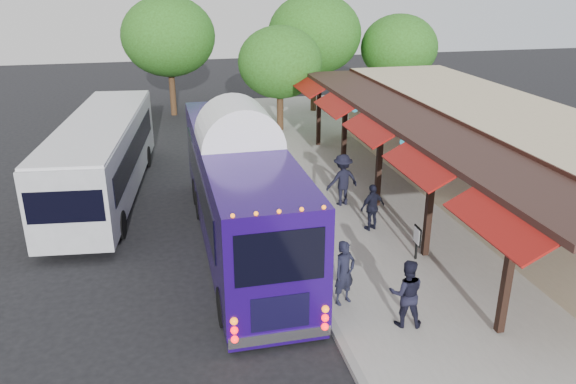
{
  "coord_description": "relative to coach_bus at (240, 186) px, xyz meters",
  "views": [
    {
      "loc": [
        -3.58,
        -13.85,
        8.14
      ],
      "look_at": [
        0.0,
        2.04,
        1.8
      ],
      "focal_mm": 35.0,
      "sensor_mm": 36.0,
      "label": 1
    }
  ],
  "objects": [
    {
      "name": "ground",
      "position": [
        1.45,
        -2.41,
        -1.99
      ],
      "size": [
        90.0,
        90.0,
        0.0
      ],
      "primitive_type": "plane",
      "color": "black",
      "rests_on": "ground"
    },
    {
      "name": "sidewalk",
      "position": [
        6.45,
        1.59,
        -1.91
      ],
      "size": [
        10.0,
        40.0,
        0.15
      ],
      "primitive_type": "cube",
      "color": "#9E9B93",
      "rests_on": "ground"
    },
    {
      "name": "curb",
      "position": [
        1.5,
        1.59,
        -1.91
      ],
      "size": [
        0.2,
        40.0,
        0.16
      ],
      "primitive_type": "cube",
      "color": "gray",
      "rests_on": "ground"
    },
    {
      "name": "station_shelter",
      "position": [
        9.83,
        1.59,
        -0.14
      ],
      "size": [
        8.15,
        20.0,
        3.6
      ],
      "color": "tan",
      "rests_on": "ground"
    },
    {
      "name": "coach_bus",
      "position": [
        0.0,
        0.0,
        0.0
      ],
      "size": [
        2.57,
        11.64,
        3.7
      ],
      "rotation": [
        0.0,
        0.0,
        0.01
      ],
      "color": "#1F085D",
      "rests_on": "ground"
    },
    {
      "name": "city_bus",
      "position": [
        -4.54,
        5.33,
        -0.3
      ],
      "size": [
        3.65,
        11.57,
        3.06
      ],
      "rotation": [
        0.0,
        0.0,
        -0.1
      ],
      "color": "#999BA1",
      "rests_on": "ground"
    },
    {
      "name": "ped_a",
      "position": [
        2.05,
        -4.29,
        -0.97
      ],
      "size": [
        0.75,
        0.64,
        1.74
      ],
      "primitive_type": "imported",
      "rotation": [
        0.0,
        0.0,
        0.42
      ],
      "color": "black",
      "rests_on": "sidewalk"
    },
    {
      "name": "ped_b",
      "position": [
        3.19,
        -5.55,
        -0.97
      ],
      "size": [
        0.99,
        0.86,
        1.73
      ],
      "primitive_type": "imported",
      "rotation": [
        0.0,
        0.0,
        2.87
      ],
      "color": "black",
      "rests_on": "sidewalk"
    },
    {
      "name": "ped_c",
      "position": [
        4.35,
        -0.2,
        -1.04
      ],
      "size": [
        1.01,
        0.65,
        1.6
      ],
      "primitive_type": "imported",
      "rotation": [
        0.0,
        0.0,
        3.44
      ],
      "color": "black",
      "rests_on": "sidewalk"
    },
    {
      "name": "ped_d",
      "position": [
        4.05,
        2.11,
        -0.88
      ],
      "size": [
        1.36,
        0.95,
        1.93
      ],
      "primitive_type": "imported",
      "rotation": [
        0.0,
        0.0,
        3.34
      ],
      "color": "black",
      "rests_on": "sidewalk"
    },
    {
      "name": "sign_board",
      "position": [
        4.9,
        -2.49,
        -1.13
      ],
      "size": [
        0.07,
        0.48,
        1.05
      ],
      "rotation": [
        0.0,
        0.0,
        -0.03
      ],
      "color": "black",
      "rests_on": "sidewalk"
    },
    {
      "name": "tree_left",
      "position": [
        4.05,
        13.11,
        1.81
      ],
      "size": [
        4.45,
        4.45,
        5.7
      ],
      "color": "#382314",
      "rests_on": "ground"
    },
    {
      "name": "tree_mid",
      "position": [
        7.05,
        17.25,
        2.79
      ],
      "size": [
        5.6,
        5.6,
        7.17
      ],
      "color": "#382314",
      "rests_on": "ground"
    },
    {
      "name": "tree_right",
      "position": [
        12.14,
        16.35,
        1.98
      ],
      "size": [
        4.65,
        4.65,
        5.96
      ],
      "color": "#382314",
      "rests_on": "ground"
    },
    {
      "name": "tree_far",
      "position": [
        -1.51,
        18.57,
        2.71
      ],
      "size": [
        5.51,
        5.51,
        7.06
      ],
      "color": "#382314",
      "rests_on": "ground"
    }
  ]
}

